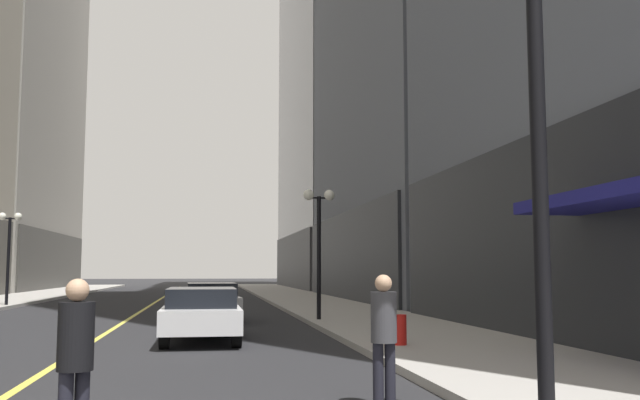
{
  "coord_description": "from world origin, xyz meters",
  "views": [
    {
      "loc": [
        2.76,
        -4.09,
        1.77
      ],
      "look_at": [
        7.78,
        26.91,
        4.92
      ],
      "focal_mm": 39.02,
      "sensor_mm": 36.0,
      "label": 1
    }
  ],
  "objects_px": {
    "pedestrian_with_orange_bag": "(384,330)",
    "street_lamp_left_far": "(9,238)",
    "traffic_light_near_right": "(448,90)",
    "car_white": "(201,312)",
    "pedestrian_in_black_coat": "(75,353)",
    "car_silver": "(211,301)",
    "fire_hydrant_right": "(400,333)",
    "street_lamp_right_mid": "(319,225)"
  },
  "relations": [
    {
      "from": "street_lamp_left_far",
      "to": "car_white",
      "type": "bearing_deg",
      "value": -61.62
    },
    {
      "from": "car_white",
      "to": "pedestrian_in_black_coat",
      "type": "relative_size",
      "value": 2.64
    },
    {
      "from": "car_silver",
      "to": "pedestrian_in_black_coat",
      "type": "height_order",
      "value": "pedestrian_in_black_coat"
    },
    {
      "from": "car_white",
      "to": "car_silver",
      "type": "height_order",
      "value": "same"
    },
    {
      "from": "pedestrian_in_black_coat",
      "to": "car_silver",
      "type": "bearing_deg",
      "value": 85.43
    },
    {
      "from": "car_silver",
      "to": "pedestrian_with_orange_bag",
      "type": "bearing_deg",
      "value": -82.1
    },
    {
      "from": "street_lamp_left_far",
      "to": "street_lamp_right_mid",
      "type": "relative_size",
      "value": 1.0
    },
    {
      "from": "pedestrian_in_black_coat",
      "to": "street_lamp_left_far",
      "type": "xyz_separation_m",
      "value": [
        -7.93,
        27.35,
        2.28
      ]
    },
    {
      "from": "car_white",
      "to": "traffic_light_near_right",
      "type": "distance_m",
      "value": 11.21
    },
    {
      "from": "street_lamp_right_mid",
      "to": "pedestrian_in_black_coat",
      "type": "bearing_deg",
      "value": -107.17
    },
    {
      "from": "pedestrian_in_black_coat",
      "to": "street_lamp_right_mid",
      "type": "relative_size",
      "value": 0.38
    },
    {
      "from": "traffic_light_near_right",
      "to": "car_silver",
      "type": "bearing_deg",
      "value": 98.15
    },
    {
      "from": "pedestrian_with_orange_bag",
      "to": "street_lamp_right_mid",
      "type": "distance_m",
      "value": 14.1
    },
    {
      "from": "traffic_light_near_right",
      "to": "street_lamp_left_far",
      "type": "height_order",
      "value": "traffic_light_near_right"
    },
    {
      "from": "pedestrian_with_orange_bag",
      "to": "traffic_light_near_right",
      "type": "xyz_separation_m",
      "value": [
        0.31,
        -1.72,
        2.75
      ]
    },
    {
      "from": "car_silver",
      "to": "street_lamp_left_far",
      "type": "relative_size",
      "value": 0.92
    },
    {
      "from": "pedestrian_with_orange_bag",
      "to": "traffic_light_near_right",
      "type": "height_order",
      "value": "traffic_light_near_right"
    },
    {
      "from": "street_lamp_right_mid",
      "to": "fire_hydrant_right",
      "type": "xyz_separation_m",
      "value": [
        0.5,
        -7.99,
        -2.86
      ]
    },
    {
      "from": "pedestrian_with_orange_bag",
      "to": "street_lamp_left_far",
      "type": "xyz_separation_m",
      "value": [
        -11.44,
        25.45,
        2.26
      ]
    },
    {
      "from": "car_silver",
      "to": "traffic_light_near_right",
      "type": "relative_size",
      "value": 0.72
    },
    {
      "from": "car_white",
      "to": "fire_hydrant_right",
      "type": "xyz_separation_m",
      "value": [
        4.27,
        -2.88,
        -0.32
      ]
    },
    {
      "from": "pedestrian_in_black_coat",
      "to": "fire_hydrant_right",
      "type": "distance_m",
      "value": 9.45
    },
    {
      "from": "pedestrian_in_black_coat",
      "to": "street_lamp_left_far",
      "type": "distance_m",
      "value": 28.57
    },
    {
      "from": "pedestrian_in_black_coat",
      "to": "street_lamp_left_far",
      "type": "height_order",
      "value": "street_lamp_left_far"
    },
    {
      "from": "pedestrian_with_orange_bag",
      "to": "street_lamp_left_far",
      "type": "distance_m",
      "value": 28.0
    },
    {
      "from": "pedestrian_with_orange_bag",
      "to": "street_lamp_right_mid",
      "type": "relative_size",
      "value": 0.38
    },
    {
      "from": "street_lamp_left_far",
      "to": "pedestrian_with_orange_bag",
      "type": "bearing_deg",
      "value": -65.81
    },
    {
      "from": "pedestrian_in_black_coat",
      "to": "fire_hydrant_right",
      "type": "bearing_deg",
      "value": 55.31
    },
    {
      "from": "traffic_light_near_right",
      "to": "street_lamp_left_far",
      "type": "xyz_separation_m",
      "value": [
        -11.75,
        27.17,
        -0.49
      ]
    },
    {
      "from": "pedestrian_in_black_coat",
      "to": "pedestrian_with_orange_bag",
      "type": "height_order",
      "value": "pedestrian_with_orange_bag"
    },
    {
      "from": "street_lamp_left_far",
      "to": "fire_hydrant_right",
      "type": "bearing_deg",
      "value": -55.84
    },
    {
      "from": "car_white",
      "to": "street_lamp_right_mid",
      "type": "distance_m",
      "value": 6.84
    },
    {
      "from": "car_white",
      "to": "street_lamp_left_far",
      "type": "bearing_deg",
      "value": 118.38
    },
    {
      "from": "pedestrian_in_black_coat",
      "to": "pedestrian_with_orange_bag",
      "type": "relative_size",
      "value": 0.99
    },
    {
      "from": "pedestrian_in_black_coat",
      "to": "fire_hydrant_right",
      "type": "xyz_separation_m",
      "value": [
        5.37,
        7.75,
        -0.58
      ]
    },
    {
      "from": "street_lamp_left_far",
      "to": "fire_hydrant_right",
      "type": "distance_m",
      "value": 23.86
    },
    {
      "from": "car_silver",
      "to": "fire_hydrant_right",
      "type": "distance_m",
      "value": 10.28
    },
    {
      "from": "fire_hydrant_right",
      "to": "street_lamp_left_far",
      "type": "bearing_deg",
      "value": 124.16
    },
    {
      "from": "car_silver",
      "to": "pedestrian_with_orange_bag",
      "type": "relative_size",
      "value": 2.4
    },
    {
      "from": "pedestrian_in_black_coat",
      "to": "pedestrian_with_orange_bag",
      "type": "distance_m",
      "value": 3.99
    },
    {
      "from": "pedestrian_with_orange_bag",
      "to": "fire_hydrant_right",
      "type": "height_order",
      "value": "pedestrian_with_orange_bag"
    },
    {
      "from": "car_white",
      "to": "pedestrian_with_orange_bag",
      "type": "distance_m",
      "value": 9.06
    }
  ]
}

